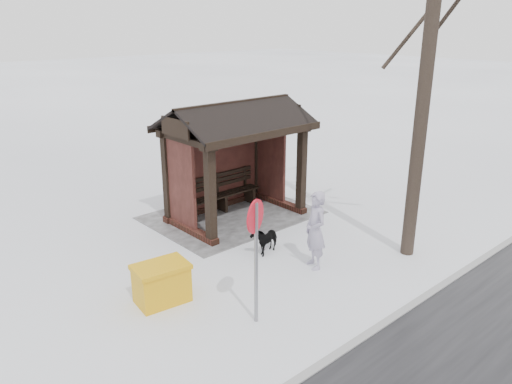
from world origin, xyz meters
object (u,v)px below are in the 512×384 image
Objects in this scene: pedestrian at (315,230)px; grit_bin at (162,283)px; road_sign at (255,235)px; bus_shelter at (232,137)px; dog at (265,239)px.

pedestrian is 1.58× the size of grit_bin.
pedestrian is at bearing 174.17° from road_sign.
bus_shelter is 2.14× the size of pedestrian.
road_sign is at bearing -51.58° from pedestrian.
dog is 2.87m from grit_bin.
bus_shelter is 3.70m from pedestrian.
dog is at bearing 68.74° from bus_shelter.
pedestrian is (0.56, 3.41, -1.32)m from bus_shelter.
dog is at bearing -144.80° from pedestrian.
road_sign is at bearing -62.22° from dog.
bus_shelter is at bearing -139.10° from grit_bin.
bus_shelter is 2.98m from dog.
pedestrian is 3.31m from grit_bin.
pedestrian reaches higher than grit_bin.
pedestrian is 2.50m from road_sign.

